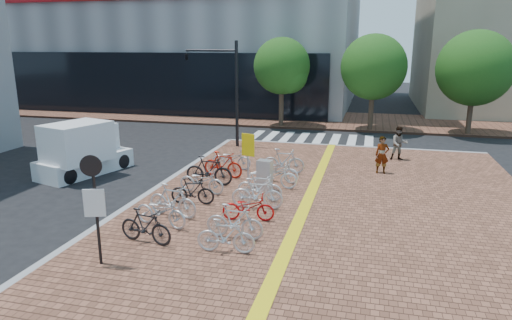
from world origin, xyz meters
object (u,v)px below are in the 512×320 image
(bike_6, at_px, (223,164))
(bike_9, at_px, (235,222))
(bike_3, at_px, (192,191))
(bike_10, at_px, (248,207))
(bike_12, at_px, (260,187))
(bike_15, at_px, (283,161))
(utility_box, at_px, (265,175))
(yellow_sign, at_px, (248,149))
(box_truck, at_px, (82,149))
(pedestrian_b, at_px, (399,143))
(pedestrian_a, at_px, (382,155))
(bike_4, at_px, (202,181))
(bike_0, at_px, (145,226))
(bike_5, at_px, (209,170))
(bike_2, at_px, (172,200))
(bike_14, at_px, (277,170))
(bike_8, at_px, (226,236))
(traffic_light_pole, at_px, (213,74))
(bike_11, at_px, (257,194))
(notice_sign, at_px, (94,197))
(bike_13, at_px, (272,176))
(bike_1, at_px, (161,211))
(bike_7, at_px, (231,159))

(bike_6, distance_m, bike_9, 6.39)
(bike_3, distance_m, bike_10, 2.51)
(bike_12, xyz_separation_m, bike_15, (0.15, 3.69, 0.04))
(utility_box, xyz_separation_m, yellow_sign, (-0.84, 0.63, 0.83))
(box_truck, bearing_deg, pedestrian_b, 21.68)
(bike_9, bearing_deg, pedestrian_a, -24.99)
(bike_4, bearing_deg, box_truck, 80.93)
(bike_0, distance_m, bike_5, 5.68)
(bike_4, distance_m, bike_10, 3.30)
(bike_2, bearing_deg, bike_14, -16.80)
(bike_10, bearing_deg, box_truck, 57.08)
(bike_10, height_order, pedestrian_b, pedestrian_b)
(utility_box, bearing_deg, bike_15, 84.58)
(bike_8, distance_m, bike_15, 8.07)
(bike_10, distance_m, traffic_light_pole, 12.02)
(bike_12, bearing_deg, utility_box, 8.20)
(bike_6, relative_size, bike_11, 1.02)
(bike_5, relative_size, bike_10, 1.17)
(bike_15, distance_m, traffic_light_pole, 7.59)
(bike_3, height_order, bike_9, bike_9)
(bike_10, distance_m, utility_box, 3.15)
(bike_0, height_order, bike_3, bike_0)
(bike_14, distance_m, notice_sign, 8.80)
(bike_4, bearing_deg, bike_15, -29.20)
(bike_8, relative_size, bike_15, 0.88)
(bike_13, distance_m, bike_14, 0.90)
(bike_8, xyz_separation_m, pedestrian_a, (4.14, 9.18, 0.33))
(box_truck, bearing_deg, bike_15, 11.04)
(bike_6, bearing_deg, pedestrian_a, -59.87)
(bike_1, bearing_deg, bike_14, -13.18)
(bike_6, height_order, pedestrian_b, pedestrian_b)
(bike_13, relative_size, bike_15, 1.06)
(bike_14, relative_size, notice_sign, 0.64)
(pedestrian_b, relative_size, box_truck, 0.37)
(bike_3, xyz_separation_m, bike_6, (-0.03, 3.49, 0.08))
(bike_11, distance_m, utility_box, 2.03)
(bike_0, bearing_deg, pedestrian_a, -26.49)
(box_truck, bearing_deg, traffic_light_pole, 59.06)
(bike_5, bearing_deg, bike_9, -151.44)
(bike_0, relative_size, bike_11, 0.94)
(bike_2, xyz_separation_m, bike_9, (2.47, -1.18, -0.03))
(bike_9, relative_size, bike_12, 1.03)
(bike_2, height_order, bike_8, bike_2)
(bike_14, distance_m, traffic_light_pole, 8.49)
(bike_3, relative_size, pedestrian_b, 0.96)
(bike_10, bearing_deg, bike_9, 171.14)
(bike_15, bearing_deg, bike_9, 175.65)
(bike_7, xyz_separation_m, notice_sign, (-0.53, -9.60, 1.34))
(bike_14, bearing_deg, bike_5, 120.95)
(bike_13, bearing_deg, bike_10, 173.22)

